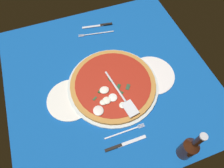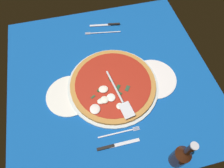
# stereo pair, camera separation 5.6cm
# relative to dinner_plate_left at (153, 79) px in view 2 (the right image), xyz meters

# --- Properties ---
(ground_plane) EXTENTS (1.03, 1.03, 0.01)m
(ground_plane) POSITION_rel_dinner_plate_left_xyz_m (0.21, -0.07, -0.01)
(ground_plane) COLOR #104C9C
(checker_pattern) EXTENTS (1.03, 1.03, 0.00)m
(checker_pattern) POSITION_rel_dinner_plate_left_xyz_m (0.21, -0.07, -0.01)
(checker_pattern) COLOR white
(checker_pattern) RESTS_ON ground_plane
(pizza_pan) EXTENTS (0.45, 0.45, 0.01)m
(pizza_pan) POSITION_rel_dinner_plate_left_xyz_m (0.21, -0.01, 0.00)
(pizza_pan) COLOR silver
(pizza_pan) RESTS_ON ground_plane
(dinner_plate_left) EXTENTS (0.24, 0.24, 0.01)m
(dinner_plate_left) POSITION_rel_dinner_plate_left_xyz_m (0.00, 0.00, 0.00)
(dinner_plate_left) COLOR white
(dinner_plate_left) RESTS_ON ground_plane
(dinner_plate_right) EXTENTS (0.22, 0.22, 0.01)m
(dinner_plate_right) POSITION_rel_dinner_plate_left_xyz_m (0.43, -0.01, 0.00)
(dinner_plate_right) COLOR white
(dinner_plate_right) RESTS_ON ground_plane
(pizza) EXTENTS (0.42, 0.42, 0.03)m
(pizza) POSITION_rel_dinner_plate_left_xyz_m (0.22, -0.01, 0.02)
(pizza) COLOR #BB7F39
(pizza) RESTS_ON pizza_pan
(pizza_server) EXTENTS (0.07, 0.26, 0.01)m
(pizza_server) POSITION_rel_dinner_plate_left_xyz_m (0.20, 0.07, 0.04)
(pizza_server) COLOR silver
(pizza_server) RESTS_ON pizza
(place_setting_near) EXTENTS (0.24, 0.17, 0.01)m
(place_setting_near) POSITION_rel_dinner_plate_left_xyz_m (0.16, -0.41, -0.00)
(place_setting_near) COLOR white
(place_setting_near) RESTS_ON ground_plane
(place_setting_far) EXTENTS (0.20, 0.11, 0.01)m
(place_setting_far) POSITION_rel_dinner_plate_left_xyz_m (0.26, 0.26, -0.00)
(place_setting_far) COLOR white
(place_setting_far) RESTS_ON ground_plane
(beer_bottle) EXTENTS (0.06, 0.06, 0.23)m
(beer_bottle) POSITION_rel_dinner_plate_left_xyz_m (0.04, 0.40, 0.08)
(beer_bottle) COLOR #35180C
(beer_bottle) RESTS_ON ground_plane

